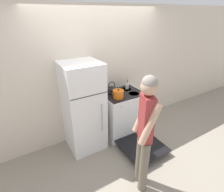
% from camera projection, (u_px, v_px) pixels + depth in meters
% --- Properties ---
extents(ground_plane, '(14.00, 14.00, 0.00)m').
position_uv_depth(ground_plane, '(103.00, 128.00, 4.00)').
color(ground_plane, gray).
extents(wall_back, '(10.00, 0.06, 2.55)m').
position_uv_depth(wall_back, '(100.00, 75.00, 3.48)').
color(wall_back, beige).
rests_on(wall_back, ground_plane).
extents(refrigerator, '(0.65, 0.65, 1.67)m').
position_uv_depth(refrigerator, '(84.00, 108.00, 3.15)').
color(refrigerator, white).
rests_on(refrigerator, ground_plane).
extents(stove_range, '(0.82, 1.40, 0.94)m').
position_uv_depth(stove_range, '(123.00, 114.00, 3.66)').
color(stove_range, white).
rests_on(stove_range, ground_plane).
extents(dutch_oven_pot, '(0.26, 0.21, 0.18)m').
position_uv_depth(dutch_oven_pot, '(118.00, 94.00, 3.27)').
color(dutch_oven_pot, orange).
rests_on(dutch_oven_pot, stove_range).
extents(tea_kettle, '(0.24, 0.20, 0.24)m').
position_uv_depth(tea_kettle, '(112.00, 89.00, 3.48)').
color(tea_kettle, black).
rests_on(tea_kettle, stove_range).
extents(utensil_jar, '(0.07, 0.07, 0.25)m').
position_uv_depth(utensil_jar, '(127.00, 86.00, 3.66)').
color(utensil_jar, silver).
rests_on(utensil_jar, stove_range).
extents(person, '(0.37, 0.42, 1.76)m').
position_uv_depth(person, '(145.00, 130.00, 2.27)').
color(person, '#6B6051').
rests_on(person, ground_plane).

